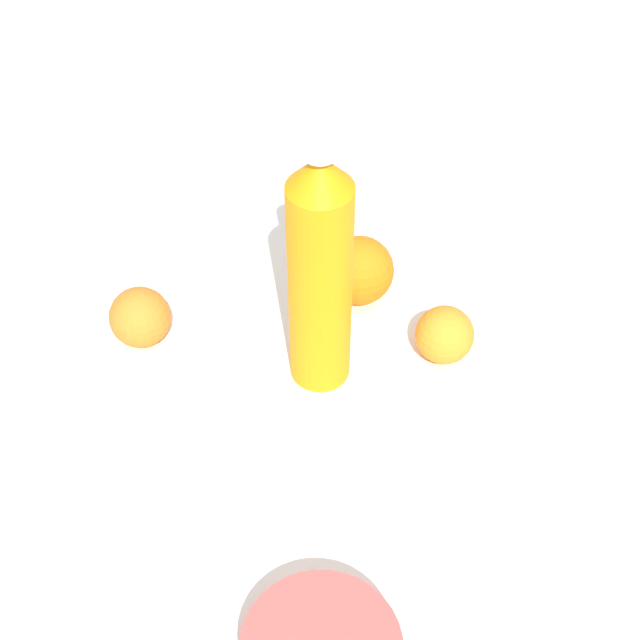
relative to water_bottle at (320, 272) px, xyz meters
The scene contains 5 objects.
ground_plane 0.16m from the water_bottle, 158.11° to the right, with size 2.40×2.40×0.00m, color silver.
water_bottle is the anchor object (origin of this frame).
orange_0 0.18m from the water_bottle, 153.29° to the right, with size 0.06×0.06×0.06m, color orange.
orange_1 0.23m from the water_bottle, ahead, with size 0.07×0.07×0.07m, color orange.
orange_2 0.16m from the water_bottle, 94.05° to the right, with size 0.08×0.08×0.08m, color orange.
Camera 1 is at (-0.15, 0.65, 0.80)m, focal length 53.26 mm.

